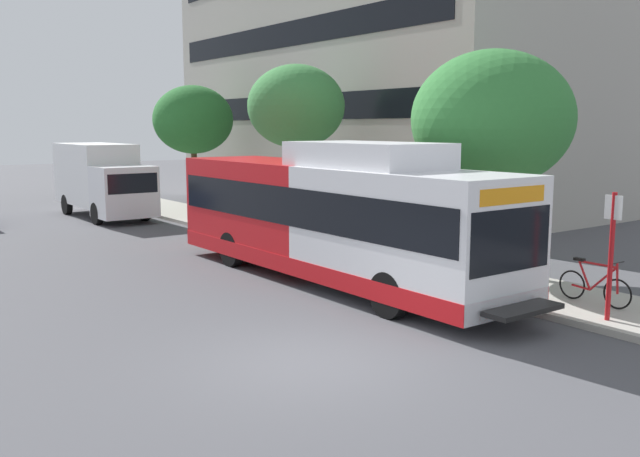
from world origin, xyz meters
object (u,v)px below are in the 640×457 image
Objects in this scene: transit_bus at (331,217)px; street_tree_far_block at (193,120)px; bus_stop_sign_pole at (611,247)px; bicycle_parked at (594,285)px; street_tree_near_stop at (492,119)px; street_tree_mid_block at (296,107)px; box_truck_background at (102,178)px.

street_tree_far_block is at bearing 76.05° from transit_bus.
bus_stop_sign_pole reaches higher than bicycle_parked.
transit_bus is at bearing -103.95° from street_tree_far_block.
street_tree_near_stop is (0.94, 3.81, 3.64)m from bicycle_parked.
bicycle_parked is 5.35m from street_tree_near_stop.
transit_bus is 16.73m from street_tree_far_block.
street_tree_mid_block is at bearing 90.14° from street_tree_near_stop.
bus_stop_sign_pole is 0.37× the size of box_truck_background.
transit_bus is 6.91m from bus_stop_sign_pole.
box_truck_background is at bearing 98.62° from bicycle_parked.
street_tree_near_stop reaches higher than transit_bus.
box_truck_background is at bearing 115.17° from street_tree_mid_block.
street_tree_near_stop is 0.84× the size of box_truck_background.
street_tree_mid_block is at bearing 82.30° from bus_stop_sign_pole.
street_tree_far_block is (2.00, 22.66, 2.67)m from bus_stop_sign_pole.
bus_stop_sign_pole is 0.45× the size of street_tree_far_block.
box_truck_background is at bearing 91.43° from transit_bus.
street_tree_far_block is at bearing 84.96° from bus_stop_sign_pole.
street_tree_near_stop is at bearing 76.08° from bicycle_parked.
bicycle_parked is (2.93, -5.73, -1.14)m from transit_bus.
box_truck_background is (-4.39, 0.25, -2.58)m from street_tree_far_block.
transit_bus is at bearing 106.66° from bus_stop_sign_pole.
street_tree_far_block reaches higher than transit_bus.
bus_stop_sign_pole is at bearing -97.70° from street_tree_mid_block.
street_tree_near_stop is 18.86m from box_truck_background.
box_truck_background is (-0.41, 16.28, 0.04)m from transit_bus.
bus_stop_sign_pole is 1.70m from bicycle_parked.
street_tree_mid_block is 10.45m from box_truck_background.
street_tree_mid_block is at bearing -90.84° from street_tree_far_block.
box_truck_background is (-4.26, 9.06, -2.99)m from street_tree_mid_block.
street_tree_far_block is (1.05, 21.76, 3.76)m from bicycle_parked.
transit_bus is at bearing 153.67° from street_tree_near_stop.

